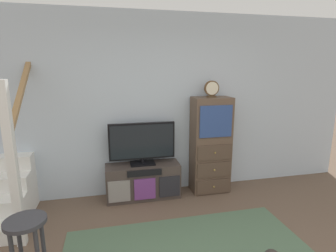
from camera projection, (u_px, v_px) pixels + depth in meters
The scene contains 6 objects.
back_wall at pixel (159, 105), 4.03m from camera, with size 6.40×0.12×2.70m, color silver.
media_console at pixel (143, 181), 3.95m from camera, with size 1.08×0.38×0.52m.
television at pixel (142, 143), 3.84m from camera, with size 0.96×0.22×0.62m.
side_cabinet at pixel (211, 145), 4.08m from camera, with size 0.58×0.38×1.48m.
desk_clock at pixel (212, 89), 3.88m from camera, with size 0.22×0.08×0.24m.
bar_stool_near at pixel (27, 238), 2.24m from camera, with size 0.34×0.34×0.67m.
Camera 1 is at (-0.75, -1.48, 1.91)m, focal length 28.33 mm.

